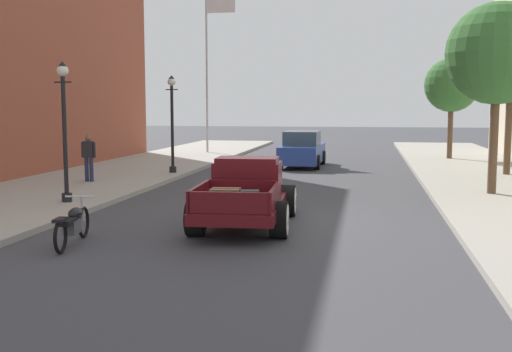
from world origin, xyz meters
name	(u,v)px	position (x,y,z in m)	size (l,w,h in m)	color
ground_plane	(258,221)	(0.00, 0.00, 0.00)	(140.00, 140.00, 0.00)	#3D3D42
hotrod_truck_maroon	(247,192)	(-0.21, -0.36, 0.75)	(2.36, 5.01, 1.58)	#510F14
motorcycle_parked	(72,224)	(-3.21, -3.31, 0.44)	(0.62, 2.11, 0.93)	black
car_background_blue	(302,150)	(-0.37, 13.77, 0.77)	(1.95, 4.34, 1.65)	#284293
pedestrian_sidewalk_left	(89,155)	(-7.04, 5.57, 1.09)	(0.53, 0.22, 1.65)	#232847
street_lamp_near	(64,121)	(-5.59, 1.10, 2.39)	(0.50, 0.32, 3.85)	black
street_lamp_far	(172,116)	(-5.05, 8.94, 2.39)	(0.50, 0.32, 3.85)	black
flagpole	(211,53)	(-6.27, 19.88, 5.77)	(1.74, 0.16, 9.16)	#B2B2B7
street_tree_nearest	(497,54)	(6.34, 4.95, 4.33)	(3.03, 3.03, 5.71)	brown
street_tree_second	(511,64)	(7.95, 10.66, 4.40)	(2.89, 2.89, 5.72)	brown
street_tree_third	(452,85)	(6.71, 17.98, 3.83)	(2.72, 2.72, 5.06)	brown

